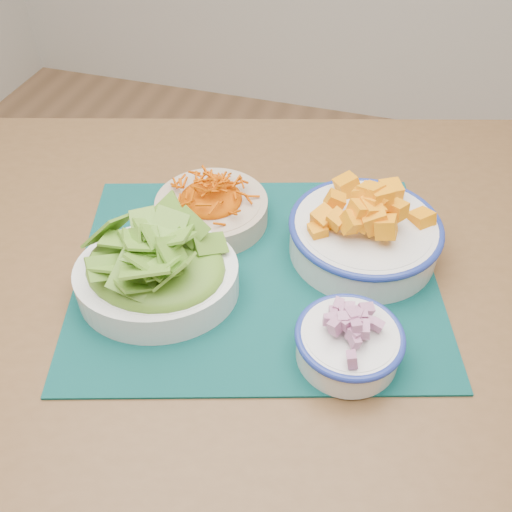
{
  "coord_description": "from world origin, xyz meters",
  "views": [
    {
      "loc": [
        0.14,
        -0.41,
        1.37
      ],
      "look_at": [
        -0.03,
        0.17,
        0.78
      ],
      "focal_mm": 40.0,
      "sensor_mm": 36.0,
      "label": 1
    }
  ],
  "objects_px": {
    "placemat": "(256,271)",
    "lettuce_bowl": "(156,269)",
    "onion_bowl": "(349,340)",
    "table": "(218,303)",
    "carrot_bowl": "(211,204)",
    "squash_bowl": "(366,224)"
  },
  "relations": [
    {
      "from": "carrot_bowl",
      "to": "onion_bowl",
      "type": "distance_m",
      "value": 0.34
    },
    {
      "from": "lettuce_bowl",
      "to": "onion_bowl",
      "type": "height_order",
      "value": "lettuce_bowl"
    },
    {
      "from": "table",
      "to": "carrot_bowl",
      "type": "xyz_separation_m",
      "value": [
        -0.04,
        0.09,
        0.13
      ]
    },
    {
      "from": "onion_bowl",
      "to": "placemat",
      "type": "bearing_deg",
      "value": 143.57
    },
    {
      "from": "table",
      "to": "lettuce_bowl",
      "type": "distance_m",
      "value": 0.17
    },
    {
      "from": "table",
      "to": "carrot_bowl",
      "type": "distance_m",
      "value": 0.16
    },
    {
      "from": "placemat",
      "to": "lettuce_bowl",
      "type": "xyz_separation_m",
      "value": [
        -0.12,
        -0.08,
        0.05
      ]
    },
    {
      "from": "table",
      "to": "onion_bowl",
      "type": "relative_size",
      "value": 9.65
    },
    {
      "from": "squash_bowl",
      "to": "carrot_bowl",
      "type": "bearing_deg",
      "value": 179.3
    },
    {
      "from": "table",
      "to": "lettuce_bowl",
      "type": "bearing_deg",
      "value": -142.41
    },
    {
      "from": "table",
      "to": "placemat",
      "type": "bearing_deg",
      "value": -13.94
    },
    {
      "from": "placemat",
      "to": "lettuce_bowl",
      "type": "relative_size",
      "value": 1.9
    },
    {
      "from": "placemat",
      "to": "lettuce_bowl",
      "type": "height_order",
      "value": "lettuce_bowl"
    },
    {
      "from": "lettuce_bowl",
      "to": "onion_bowl",
      "type": "relative_size",
      "value": 1.84
    },
    {
      "from": "table",
      "to": "onion_bowl",
      "type": "height_order",
      "value": "onion_bowl"
    },
    {
      "from": "placemat",
      "to": "carrot_bowl",
      "type": "bearing_deg",
      "value": 121.31
    },
    {
      "from": "table",
      "to": "onion_bowl",
      "type": "distance_m",
      "value": 0.28
    },
    {
      "from": "table",
      "to": "squash_bowl",
      "type": "height_order",
      "value": "squash_bowl"
    },
    {
      "from": "carrot_bowl",
      "to": "squash_bowl",
      "type": "bearing_deg",
      "value": -0.7
    },
    {
      "from": "table",
      "to": "carrot_bowl",
      "type": "bearing_deg",
      "value": 96.1
    },
    {
      "from": "squash_bowl",
      "to": "lettuce_bowl",
      "type": "relative_size",
      "value": 1.02
    },
    {
      "from": "lettuce_bowl",
      "to": "carrot_bowl",
      "type": "bearing_deg",
      "value": 64.82
    }
  ]
}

